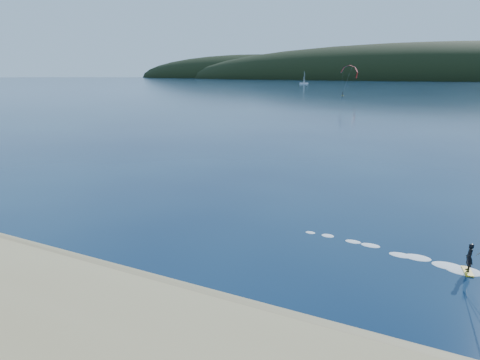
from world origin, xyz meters
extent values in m
plane|color=#071736|center=(0.00, 0.00, 0.00)|extent=(1800.00, 1800.00, 0.00)
cube|color=#8A7450|center=(0.00, 4.50, 0.05)|extent=(220.00, 2.50, 0.10)
ellipsoid|color=black|center=(-50.00, 720.00, 0.00)|extent=(840.00, 280.00, 110.00)
ellipsoid|color=black|center=(-380.00, 780.00, 0.00)|extent=(520.00, 220.00, 90.00)
cube|color=gold|center=(15.47, 14.49, 0.05)|extent=(0.71, 1.40, 0.08)
imported|color=black|center=(15.47, 14.49, 0.90)|extent=(0.52, 0.68, 1.65)
cube|color=gold|center=(-41.77, 201.63, 0.05)|extent=(1.31, 1.31, 0.08)
imported|color=black|center=(-41.77, 201.63, 0.94)|extent=(1.06, 1.06, 1.73)
cylinder|color=gray|center=(-39.77, 199.37, 5.83)|extent=(0.02, 0.02, 10.52)
cube|color=white|center=(-131.66, 396.74, 0.52)|extent=(8.68, 5.67, 1.45)
cylinder|color=white|center=(-131.66, 396.74, 6.21)|extent=(0.21, 0.21, 11.38)
cube|color=white|center=(-131.61, 398.19, 6.21)|extent=(1.09, 2.51, 8.28)
cube|color=white|center=(-131.61, 395.08, 4.14)|extent=(0.85, 1.93, 5.17)
camera|label=1|loc=(14.62, -11.84, 11.16)|focal=32.47mm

